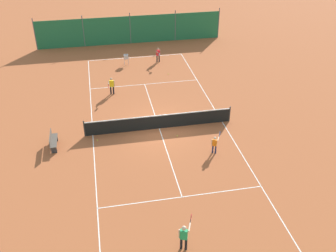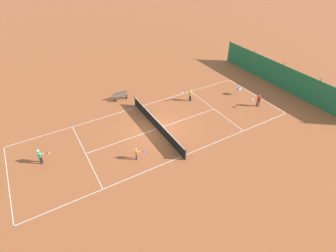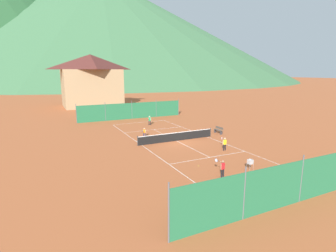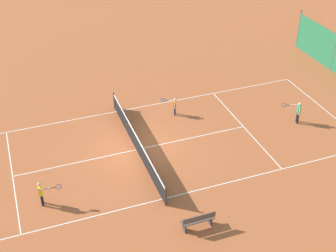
# 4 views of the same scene
# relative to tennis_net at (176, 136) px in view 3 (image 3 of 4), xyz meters

# --- Properties ---
(ground_plane) EXTENTS (600.00, 600.00, 0.00)m
(ground_plane) POSITION_rel_tennis_net_xyz_m (0.00, 0.00, -0.50)
(ground_plane) COLOR #A8542D
(court_line_markings) EXTENTS (8.25, 23.85, 0.01)m
(court_line_markings) POSITION_rel_tennis_net_xyz_m (0.00, 0.00, -0.50)
(court_line_markings) COLOR white
(court_line_markings) RESTS_ON ground
(tennis_net) EXTENTS (9.18, 0.08, 1.06)m
(tennis_net) POSITION_rel_tennis_net_xyz_m (0.00, 0.00, 0.00)
(tennis_net) COLOR #2D2D2D
(tennis_net) RESTS_ON ground
(windscreen_fence_far) EXTENTS (17.28, 0.08, 2.90)m
(windscreen_fence_far) POSITION_rel_tennis_net_xyz_m (-0.00, 15.50, 0.81)
(windscreen_fence_far) COLOR #236B42
(windscreen_fence_far) RESTS_ON ground
(windscreen_fence_near) EXTENTS (17.28, 0.08, 2.90)m
(windscreen_fence_near) POSITION_rel_tennis_net_xyz_m (-0.00, -15.50, 0.81)
(windscreen_fence_near) COLOR #236B42
(windscreen_fence_near) RESTS_ON ground
(player_near_service) EXTENTS (0.43, 1.08, 1.28)m
(player_near_service) POSITION_rel_tennis_net_xyz_m (-1.76, -10.45, 0.24)
(player_near_service) COLOR black
(player_near_service) RESTS_ON ground
(player_near_baseline) EXTENTS (0.70, 0.82, 1.09)m
(player_near_baseline) POSITION_rel_tennis_net_xyz_m (-2.62, 3.12, 0.14)
(player_near_baseline) COLOR #23284C
(player_near_baseline) RESTS_ON ground
(player_far_baseline) EXTENTS (0.75, 0.98, 1.32)m
(player_far_baseline) POSITION_rel_tennis_net_xyz_m (0.63, 9.48, 0.27)
(player_far_baseline) COLOR black
(player_far_baseline) RESTS_ON ground
(player_far_service) EXTENTS (0.50, 1.04, 1.28)m
(player_far_service) POSITION_rel_tennis_net_xyz_m (2.53, -5.21, 0.25)
(player_far_service) COLOR black
(player_far_service) RESTS_ON ground
(tennis_ball_near_corner) EXTENTS (0.07, 0.07, 0.07)m
(tennis_ball_near_corner) POSITION_rel_tennis_net_xyz_m (-0.91, 1.09, -0.47)
(tennis_ball_near_corner) COLOR #CCE033
(tennis_ball_near_corner) RESTS_ON ground
(tennis_ball_service_box) EXTENTS (0.07, 0.07, 0.07)m
(tennis_ball_service_box) POSITION_rel_tennis_net_xyz_m (-2.11, -7.82, -0.47)
(tennis_ball_service_box) COLOR #CCE033
(tennis_ball_service_box) RESTS_ON ground
(tennis_ball_alley_left) EXTENTS (0.07, 0.07, 0.07)m
(tennis_ball_alley_left) POSITION_rel_tennis_net_xyz_m (3.85, 0.64, -0.47)
(tennis_ball_alley_left) COLOR #CCE033
(tennis_ball_alley_left) RESTS_ON ground
(ball_hopper) EXTENTS (0.36, 0.36, 0.89)m
(ball_hopper) POSITION_rel_tennis_net_xyz_m (0.95, -10.39, 0.15)
(ball_hopper) COLOR #B7B7BC
(ball_hopper) RESTS_ON ground
(courtside_bench) EXTENTS (0.36, 1.50, 0.84)m
(courtside_bench) POSITION_rel_tennis_net_xyz_m (6.34, 0.81, -0.05)
(courtside_bench) COLOR #51473D
(courtside_bench) RESTS_ON ground
(alpine_chalet) EXTENTS (13.00, 10.00, 11.20)m
(alpine_chalet) POSITION_rel_tennis_net_xyz_m (-2.74, 34.77, 5.32)
(alpine_chalet) COLOR tan
(alpine_chalet) RESTS_ON ground
(mountain_central_peak) EXTENTS (338.27, 338.27, 91.95)m
(mountain_central_peak) POSITION_rel_tennis_net_xyz_m (44.35, 230.73, 45.48)
(mountain_central_peak) COLOR #3D6B42
(mountain_central_peak) RESTS_ON ground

